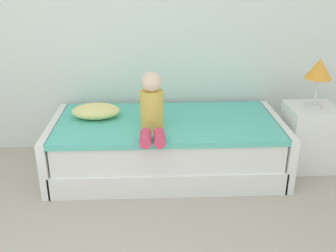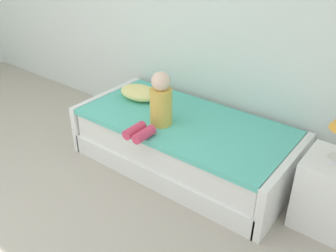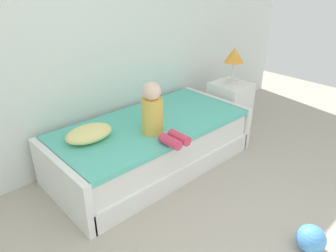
{
  "view_description": "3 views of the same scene",
  "coord_description": "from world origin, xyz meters",
  "px_view_note": "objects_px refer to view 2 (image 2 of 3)",
  "views": [
    {
      "loc": [
        0.48,
        -1.26,
        1.81
      ],
      "look_at": [
        0.61,
        1.75,
        0.55
      ],
      "focal_mm": 41.48,
      "sensor_mm": 36.0,
      "label": 1
    },
    {
      "loc": [
        2.32,
        -0.46,
        2.14
      ],
      "look_at": [
        0.61,
        1.75,
        0.55
      ],
      "focal_mm": 39.15,
      "sensor_mm": 36.0,
      "label": 2
    },
    {
      "loc": [
        -1.24,
        -0.25,
        1.9
      ],
      "look_at": [
        0.61,
        1.75,
        0.55
      ],
      "focal_mm": 34.05,
      "sensor_mm": 36.0,
      "label": 3
    }
  ],
  "objects_px": {
    "child_figure": "(158,105)",
    "nightstand": "(329,193)",
    "pillow": "(139,93)",
    "bed": "(184,143)"
  },
  "relations": [
    {
      "from": "pillow",
      "to": "bed",
      "type": "bearing_deg",
      "value": -8.8
    },
    {
      "from": "child_figure",
      "to": "pillow",
      "type": "relative_size",
      "value": 1.16
    },
    {
      "from": "bed",
      "to": "child_figure",
      "type": "xyz_separation_m",
      "value": [
        -0.13,
        -0.23,
        0.46
      ]
    },
    {
      "from": "nightstand",
      "to": "pillow",
      "type": "relative_size",
      "value": 1.36
    },
    {
      "from": "child_figure",
      "to": "pillow",
      "type": "distance_m",
      "value": 0.63
    },
    {
      "from": "bed",
      "to": "child_figure",
      "type": "distance_m",
      "value": 0.53
    },
    {
      "from": "child_figure",
      "to": "nightstand",
      "type": "bearing_deg",
      "value": 9.71
    },
    {
      "from": "nightstand",
      "to": "bed",
      "type": "bearing_deg",
      "value": -178.93
    },
    {
      "from": "child_figure",
      "to": "pillow",
      "type": "bearing_deg",
      "value": 147.39
    },
    {
      "from": "nightstand",
      "to": "pillow",
      "type": "bearing_deg",
      "value": 177.85
    }
  ]
}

